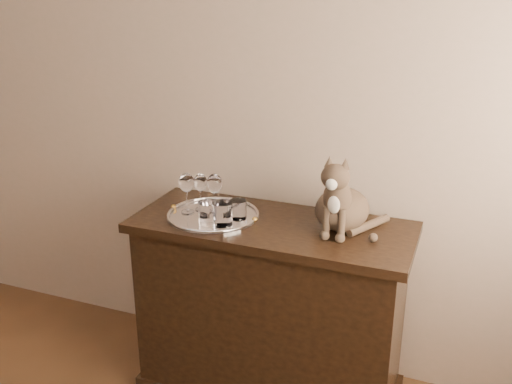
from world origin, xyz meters
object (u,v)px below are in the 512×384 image
tray (213,216)px  tumbler_c (238,209)px  wine_glass_a (201,192)px  tumbler_b (209,213)px  tumbler_a (222,214)px  wine_glass_d (215,194)px  sideboard (271,310)px  wine_glass_c (187,193)px  cat (343,190)px

tray → tumbler_c: bearing=3.1°
wine_glass_a → tumbler_b: (0.10, -0.13, -0.04)m
tray → tumbler_c: tumbler_c is taller
tray → tumbler_a: bearing=-44.2°
tray → tumbler_b: (0.02, -0.09, 0.05)m
wine_glass_a → tumbler_c: wine_glass_a is taller
tumbler_c → wine_glass_d: bearing=173.3°
sideboard → wine_glass_a: size_ratio=7.16×
sideboard → tray: bearing=-173.4°
wine_glass_c → wine_glass_d: (0.12, 0.03, 0.00)m
wine_glass_c → wine_glass_d: wine_glass_d is taller
sideboard → tumbler_a: 0.53m
tray → tumbler_a: tumbler_a is taller
sideboard → cat: (0.29, 0.06, 0.59)m
cat → tumbler_c: bearing=-167.1°
tray → cat: bearing=8.9°
tumbler_a → tumbler_b: 0.06m
wine_glass_a → tumbler_c: 0.20m
wine_glass_d → cat: bearing=6.9°
tumbler_b → tumbler_c: size_ratio=1.17×
sideboard → cat: bearing=11.0°
wine_glass_c → tumbler_a: size_ratio=1.86×
wine_glass_a → tumbler_a: (0.16, -0.12, -0.03)m
wine_glass_d → wine_glass_c: bearing=-166.3°
wine_glass_d → tray: bearing=-88.4°
sideboard → tumbler_c: tumbler_c is taller
wine_glass_d → tumbler_c: bearing=-6.7°
sideboard → tumbler_c: 0.50m
wine_glass_d → tumbler_b: 0.12m
wine_glass_c → tumbler_a: bearing=-18.8°
sideboard → tumbler_b: bearing=-152.9°
tumbler_c → cat: size_ratio=0.24×
wine_glass_c → tumbler_c: (0.24, 0.02, -0.05)m
tray → cat: 0.58m
tumbler_b → cat: 0.56m
wine_glass_d → tumbler_c: 0.13m
tray → wine_glass_a: size_ratio=2.39×
tumbler_c → wine_glass_c: bearing=-176.2°
tray → tumbler_b: tumbler_b is taller
tumbler_a → tumbler_c: tumbler_a is taller
wine_glass_c → tumbler_a: (0.20, -0.07, -0.04)m
sideboard → tumbler_c: bearing=-170.6°
wine_glass_a → wine_glass_c: bearing=-131.5°
tumbler_b → tumbler_a: bearing=13.2°
wine_glass_c → tumbler_c: 0.24m
tumbler_a → wine_glass_a: bearing=143.6°
wine_glass_a → tumbler_a: size_ratio=1.72×
sideboard → wine_glass_a: wine_glass_a is taller
tumbler_b → cat: (0.52, 0.18, 0.11)m
sideboard → cat: 0.66m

